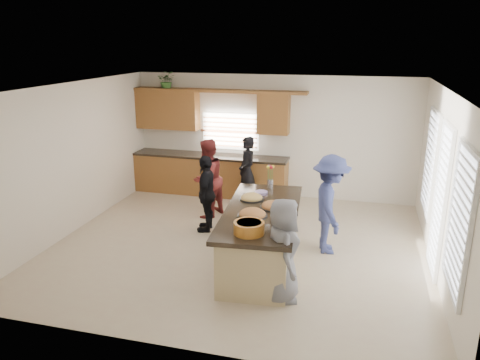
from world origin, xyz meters
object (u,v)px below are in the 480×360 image
(island, at_px, (261,238))
(woman_left_back, at_px, (247,171))
(woman_right_back, at_px, (330,204))
(salad_bowl, at_px, (249,227))
(woman_left_front, at_px, (207,193))
(woman_left_mid, at_px, (207,178))
(woman_right_front, at_px, (283,250))

(island, relative_size, woman_left_back, 1.81)
(woman_right_back, bearing_deg, salad_bowl, 138.72)
(woman_left_back, xyz_separation_m, woman_left_front, (-0.40, -1.59, -0.03))
(woman_left_mid, distance_m, woman_left_front, 0.75)
(salad_bowl, distance_m, woman_left_front, 2.52)
(woman_right_front, bearing_deg, woman_left_back, 2.47)
(island, bearing_deg, woman_right_front, -66.90)
(woman_left_mid, relative_size, woman_right_front, 1.09)
(woman_left_back, bearing_deg, woman_left_front, -48.27)
(island, height_order, salad_bowl, salad_bowl)
(woman_left_mid, bearing_deg, island, 56.58)
(island, relative_size, woman_left_front, 1.88)
(woman_left_back, xyz_separation_m, woman_right_front, (1.44, -3.71, -0.02))
(woman_left_back, bearing_deg, woman_right_back, 10.68)
(woman_left_back, relative_size, woman_left_front, 1.04)
(island, xyz_separation_m, woman_left_mid, (-1.54, 1.86, 0.36))
(island, distance_m, woman_right_back, 1.35)
(woman_right_back, bearing_deg, woman_left_mid, 55.52)
(island, height_order, woman_left_mid, woman_left_mid)
(woman_left_front, height_order, woman_right_front, woman_right_front)
(woman_left_mid, distance_m, woman_right_back, 2.78)
(salad_bowl, bearing_deg, island, 91.65)
(island, distance_m, woman_left_front, 1.77)
(island, bearing_deg, woman_left_front, 134.18)
(woman_right_back, bearing_deg, woman_right_front, 152.24)
(woman_left_back, relative_size, woman_left_mid, 0.95)
(woman_left_back, xyz_separation_m, woman_right_back, (1.94, -1.95, 0.09))
(woman_left_back, xyz_separation_m, woman_left_mid, (-0.62, -0.87, 0.04))
(island, xyz_separation_m, woman_right_front, (0.52, -0.98, 0.30))
(woman_left_mid, bearing_deg, woman_left_front, 34.35)
(salad_bowl, distance_m, woman_right_back, 2.03)
(island, xyz_separation_m, woman_left_front, (-1.32, 1.15, 0.29))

